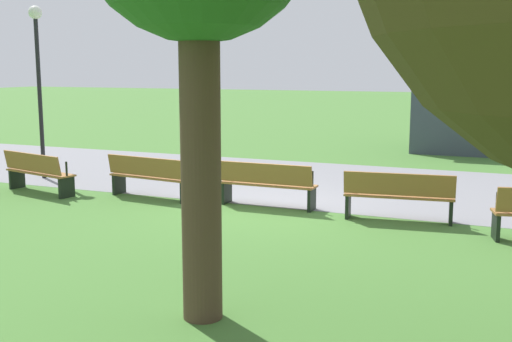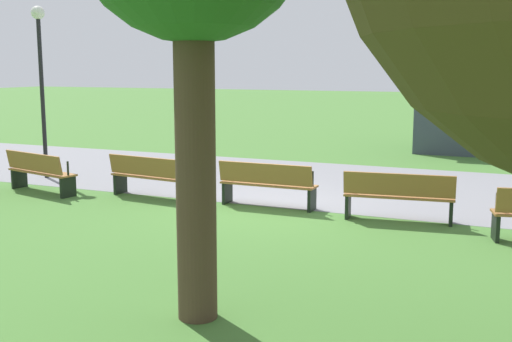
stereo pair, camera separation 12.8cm
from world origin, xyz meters
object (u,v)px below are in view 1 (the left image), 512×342
object	(u,v)px
bench_4	(399,195)
lamp_post	(38,60)
kiosk	(472,105)
bench_1	(37,171)
bench_2	(149,176)
bench_3	(267,183)

from	to	relation	value
bench_4	lamp_post	bearing A→B (deg)	166.01
bench_4	kiosk	size ratio (longest dim) A/B	0.49
bench_1	bench_2	world-z (taller)	same
bench_1	kiosk	size ratio (longest dim) A/B	0.50
bench_3	bench_2	bearing A→B (deg)	-176.57
bench_3	lamp_post	size ratio (longest dim) A/B	0.46
bench_2	lamp_post	distance (m)	4.56
bench_1	lamp_post	world-z (taller)	lamp_post
bench_3	lamp_post	world-z (taller)	lamp_post
bench_4	lamp_post	xyz separation A→B (m)	(-8.83, 1.10, 2.39)
bench_2	kiosk	bearing A→B (deg)	68.25
bench_1	bench_2	xyz separation A→B (m)	(2.52, 0.46, 0.00)
lamp_post	bench_3	bearing A→B (deg)	-8.56
lamp_post	bench_1	bearing A→B (deg)	-52.31
bench_1	bench_4	bearing A→B (deg)	17.24
bench_2	bench_3	xyz separation A→B (m)	(2.56, 0.15, 0.00)
bench_1	bench_4	xyz separation A→B (m)	(7.63, 0.46, 0.00)
bench_2	lamp_post	world-z (taller)	lamp_post
bench_3	bench_4	xyz separation A→B (m)	(2.56, -0.15, 0.00)
bench_3	kiosk	size ratio (longest dim) A/B	0.48
bench_1	kiosk	xyz separation A→B (m)	(8.08, 10.64, 1.03)
bench_1	bench_4	size ratio (longest dim) A/B	1.01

